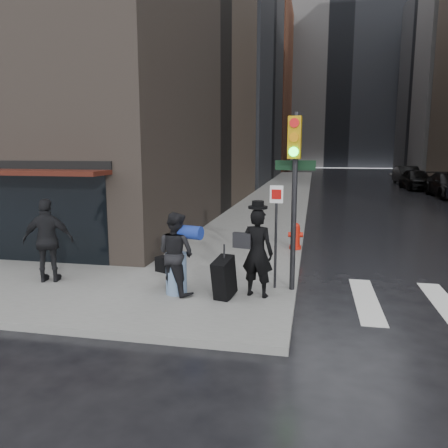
{
  "coord_description": "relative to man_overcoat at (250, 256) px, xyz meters",
  "views": [
    {
      "loc": [
        2.3,
        -8.5,
        3.23
      ],
      "look_at": [
        0.03,
        2.52,
        1.3
      ],
      "focal_mm": 35.0,
      "sensor_mm": 36.0,
      "label": 1
    }
  ],
  "objects": [
    {
      "name": "man_overcoat",
      "position": [
        0.0,
        0.0,
        0.0
      ],
      "size": [
        1.27,
        0.99,
        2.07
      ],
      "rotation": [
        0.0,
        0.0,
        2.92
      ],
      "color": "black",
      "rests_on": "ground"
    },
    {
      "name": "sidewalk_left",
      "position": [
        -1.06,
        26.7,
        -0.94
      ],
      "size": [
        4.0,
        50.0,
        0.15
      ],
      "primitive_type": "cube",
      "color": "slate",
      "rests_on": "ground"
    },
    {
      "name": "man_jeans",
      "position": [
        -1.59,
        -0.12,
        0.02
      ],
      "size": [
        1.22,
        1.06,
        1.78
      ],
      "rotation": [
        0.0,
        0.0,
        2.71
      ],
      "color": "black",
      "rests_on": "ground"
    },
    {
      "name": "parked_car_5",
      "position": [
        9.79,
        34.71,
        -0.18
      ],
      "size": [
        1.93,
        5.13,
        1.67
      ],
      "primitive_type": "imported",
      "rotation": [
        0.0,
        0.0,
        0.03
      ],
      "color": "black",
      "rests_on": "ground"
    },
    {
      "name": "traffic_light",
      "position": [
        0.8,
        0.58,
        1.61
      ],
      "size": [
        0.96,
        0.47,
        3.85
      ],
      "rotation": [
        0.0,
        0.0,
        -0.08
      ],
      "color": "black",
      "rests_on": "ground"
    },
    {
      "name": "fire_hydrant",
      "position": [
        0.74,
        4.72,
        -0.5
      ],
      "size": [
        0.47,
        0.37,
        0.83
      ],
      "rotation": [
        0.0,
        0.0,
        0.1
      ],
      "color": "#B6190B",
      "rests_on": "ground"
    },
    {
      "name": "man_greycoat",
      "position": [
        -4.78,
        0.12,
        0.11
      ],
      "size": [
        1.24,
        0.77,
        1.97
      ],
      "rotation": [
        0.0,
        0.0,
        3.41
      ],
      "color": "black",
      "rests_on": "ground"
    },
    {
      "name": "bldg_left_far",
      "position": [
        -14.06,
        61.7,
        11.98
      ],
      "size": [
        22.0,
        20.0,
        26.0
      ],
      "primitive_type": "cube",
      "color": "brown",
      "rests_on": "ground"
    },
    {
      "name": "ground",
      "position": [
        -1.06,
        -0.3,
        -1.02
      ],
      "size": [
        140.0,
        140.0,
        0.0
      ],
      "primitive_type": "plane",
      "color": "black",
      "rests_on": "ground"
    },
    {
      "name": "parked_car_4",
      "position": [
        9.39,
        29.06,
        -0.18
      ],
      "size": [
        2.16,
        4.98,
        1.67
      ],
      "primitive_type": "imported",
      "rotation": [
        0.0,
        0.0,
        0.04
      ],
      "color": "black",
      "rests_on": "ground"
    },
    {
      "name": "bldg_left_mid",
      "position": [
        -14.06,
        37.7,
        15.98
      ],
      "size": [
        22.0,
        24.0,
        34.0
      ],
      "primitive_type": "cube",
      "color": "slate",
      "rests_on": "ground"
    },
    {
      "name": "bldg_distant",
      "position": [
        4.94,
        77.7,
        14.98
      ],
      "size": [
        40.0,
        12.0,
        32.0
      ],
      "primitive_type": "cube",
      "color": "slate",
      "rests_on": "ground"
    }
  ]
}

